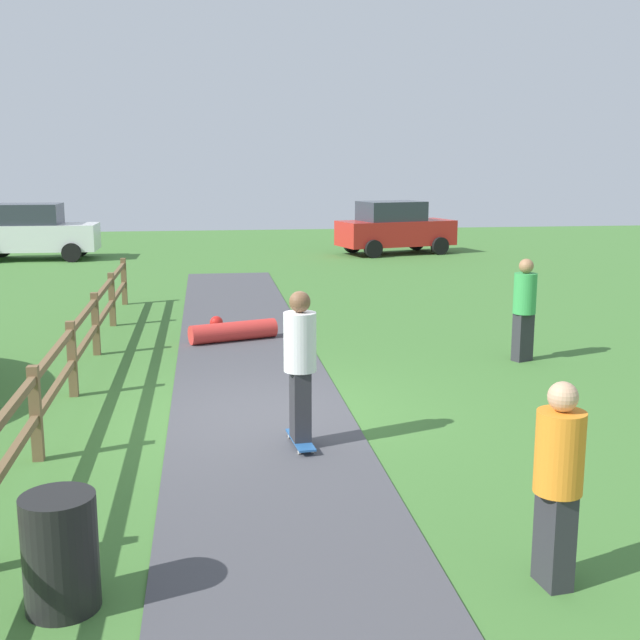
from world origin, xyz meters
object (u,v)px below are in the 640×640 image
object	(u,v)px
trash_bin	(61,552)
parked_car_white	(33,232)
skater_riding	(300,360)
parked_car_red	(395,228)
bystander_orange	(558,476)
skater_fallen	(232,331)
bystander_green	(524,305)

from	to	relation	value
trash_bin	parked_car_white	size ratio (longest dim) A/B	0.21
skater_riding	parked_car_red	world-z (taller)	parked_car_red
skater_riding	trash_bin	bearing A→B (deg)	-124.14
parked_car_red	parked_car_white	world-z (taller)	same
skater_riding	bystander_orange	xyz separation A→B (m)	(1.62, -3.42, -0.14)
skater_fallen	parked_car_red	xyz separation A→B (m)	(6.42, 13.96, 0.76)
skater_riding	bystander_green	distance (m)	5.60
bystander_orange	parked_car_white	xyz separation A→B (m)	(-8.55, 23.30, 0.04)
trash_bin	skater_riding	distance (m)	3.94
skater_riding	skater_fallen	xyz separation A→B (m)	(-0.60, 5.91, -0.86)
skater_riding	bystander_green	xyz separation A→B (m)	(4.23, 3.68, -0.10)
skater_fallen	parked_car_white	distance (m)	15.36
bystander_green	parked_car_white	size ratio (longest dim) A/B	0.41
trash_bin	skater_fallen	bearing A→B (deg)	80.16
parked_car_white	skater_riding	bearing A→B (deg)	-70.78
trash_bin	parked_car_white	xyz separation A→B (m)	(-4.75, 23.11, 0.51)
parked_car_red	parked_car_white	bearing A→B (deg)	179.94
skater_riding	parked_car_white	size ratio (longest dim) A/B	0.44
bystander_green	parked_car_red	distance (m)	16.27
trash_bin	skater_riding	world-z (taller)	skater_riding
skater_fallen	parked_car_white	world-z (taller)	parked_car_white
bystander_green	skater_riding	bearing A→B (deg)	-138.94
skater_riding	bystander_orange	world-z (taller)	skater_riding
trash_bin	parked_car_red	size ratio (longest dim) A/B	0.20
skater_riding	parked_car_red	size ratio (longest dim) A/B	0.41
trash_bin	parked_car_red	bearing A→B (deg)	70.88
bystander_orange	parked_car_white	world-z (taller)	parked_car_white
trash_bin	parked_car_white	bearing A→B (deg)	101.61
skater_fallen	bystander_green	world-z (taller)	bystander_green
skater_riding	parked_car_red	distance (m)	20.71
bystander_green	parked_car_red	size ratio (longest dim) A/B	0.39
skater_fallen	bystander_orange	size ratio (longest dim) A/B	1.01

